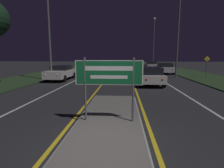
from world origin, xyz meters
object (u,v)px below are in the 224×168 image
car_receding_1 (164,68)px  car_approaching_0 (61,72)px  streetlight_right_near (179,19)px  warning_sign (207,65)px  car_receding_0 (150,76)px  highway_sign (109,76)px  streetlight_right_far (154,36)px  car_receding_2 (151,65)px  car_approaching_1 (107,66)px  streetlight_left_near (48,4)px  car_approaching_2 (96,63)px

car_receding_1 → car_approaching_0: 13.87m
streetlight_right_near → warning_sign: streetlight_right_near is taller
car_receding_0 → streetlight_right_near: bearing=55.4°
highway_sign → warning_sign: bearing=55.6°
streetlight_right_far → car_receding_0: 24.66m
highway_sign → streetlight_right_far: streetlight_right_far is taller
highway_sign → car_receding_2: highway_sign is taller
highway_sign → car_approaching_1: highway_sign is taller
highway_sign → warning_sign: 16.44m
streetlight_right_far → streetlight_right_near: bearing=-91.5°
car_approaching_1 → highway_sign: bearing=-84.4°
highway_sign → streetlight_left_near: (-6.29, 10.16, 5.26)m
streetlight_right_far → streetlight_left_near: bearing=-120.4°
car_receding_1 → car_approaching_1: (-8.45, 6.47, -0.00)m
streetlight_right_near → car_receding_1: streetlight_right_near is taller
car_receding_0 → car_approaching_2: 27.60m
car_receding_1 → car_receding_2: size_ratio=0.95×
streetlight_right_far → car_receding_0: (-4.03, -23.63, -5.80)m
car_approaching_1 → car_approaching_2: size_ratio=1.06×
streetlight_right_near → car_approaching_1: size_ratio=2.15×
car_receding_0 → car_approaching_1: size_ratio=0.95×
streetlight_right_far → car_approaching_1: size_ratio=2.30×
car_receding_1 → car_approaching_1: bearing=142.6°
car_approaching_0 → warning_sign: 15.19m
car_receding_0 → car_approaching_1: (-5.07, 16.44, -0.01)m
car_receding_2 → warning_sign: size_ratio=2.13×
highway_sign → streetlight_right_far: (6.66, 32.26, 4.90)m
car_receding_1 → car_approaching_2: 20.19m
car_approaching_1 → car_receding_1: bearing=-37.4°
streetlight_left_near → car_receding_2: size_ratio=2.06×
streetlight_left_near → car_approaching_2: bearing=89.2°
streetlight_left_near → car_receding_1: bearing=34.4°
car_approaching_0 → warning_sign: size_ratio=2.13×
streetlight_right_far → car_receding_2: bearing=-104.5°
streetlight_right_near → car_approaching_1: (-8.61, 11.30, -5.42)m
streetlight_left_near → warning_sign: size_ratio=4.39×
streetlight_left_near → warning_sign: streetlight_left_near is taller
highway_sign → streetlight_right_near: streetlight_right_near is taller
highway_sign → streetlight_left_near: 13.06m
car_approaching_0 → car_approaching_1: (3.26, 13.89, -0.01)m
car_receding_0 → streetlight_left_near: bearing=170.2°
streetlight_right_near → car_approaching_1: streetlight_right_near is taller
streetlight_left_near → car_receding_0: 10.95m
car_approaching_2 → warning_sign: (15.25, -21.29, 0.68)m
car_approaching_2 → warning_sign: 26.19m
car_receding_0 → car_approaching_0: size_ratio=0.88×
streetlight_right_far → car_approaching_1: streetlight_right_far is taller
car_receding_1 → warning_sign: warning_sign is taller
streetlight_right_near → car_receding_0: 8.26m
highway_sign → car_approaching_2: bearing=99.7°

